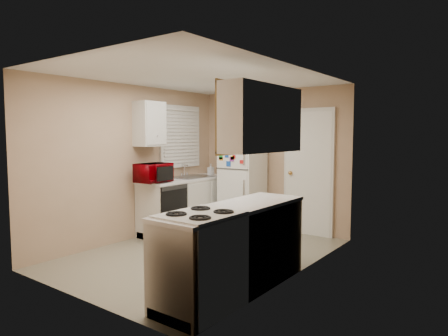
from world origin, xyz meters
The scene contains 19 objects.
floor centered at (0.00, 0.00, 0.00)m, with size 3.80×3.80×0.00m, color #AAA489.
ceiling centered at (0.00, 0.00, 2.40)m, with size 3.80×3.80×0.00m, color white.
wall_left centered at (-1.40, 0.00, 1.20)m, with size 3.80×3.80×0.00m, color tan.
wall_right centered at (1.40, 0.00, 1.20)m, with size 3.80×3.80×0.00m, color tan.
wall_back centered at (0.00, 1.90, 1.20)m, with size 2.80×2.80×0.00m, color tan.
wall_front centered at (0.00, -1.90, 1.20)m, with size 2.80×2.80×0.00m, color tan.
left_counter centered at (-1.10, 0.90, 0.45)m, with size 0.60×1.80×0.90m, color silver.
dishwasher centered at (-0.81, 0.30, 0.49)m, with size 0.03×0.58×0.72m, color black.
sink centered at (-1.10, 1.05, 0.86)m, with size 0.54×0.74×0.16m, color gray.
microwave centered at (-1.06, 0.11, 1.05)m, with size 0.29×0.53×0.35m, color #7E0006.
soap_bottle centered at (-1.10, 1.57, 1.00)m, with size 0.09×0.09×0.20m, color white.
window_blinds centered at (-1.36, 1.05, 1.60)m, with size 0.10×0.98×1.08m, color silver.
upper_cabinet_left centered at (-1.25, 0.22, 1.80)m, with size 0.30×0.45×0.70m, color silver.
refrigerator centered at (-0.37, 1.54, 0.77)m, with size 0.64×0.62×1.55m, color white.
cabinet_over_fridge centered at (-0.40, 1.75, 2.00)m, with size 0.70×0.30×0.40m, color silver.
interior_door centered at (0.70, 1.86, 1.02)m, with size 0.86×0.06×2.08m, color white.
right_counter centered at (1.10, -0.80, 0.45)m, with size 0.60×2.00×0.90m, color silver.
stove centered at (1.12, -1.37, 0.44)m, with size 0.59×0.73×0.88m, color white.
upper_cabinet_right centered at (1.25, -0.50, 1.80)m, with size 0.30×1.20×0.70m, color silver.
Camera 1 is at (3.44, -4.14, 1.64)m, focal length 32.00 mm.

